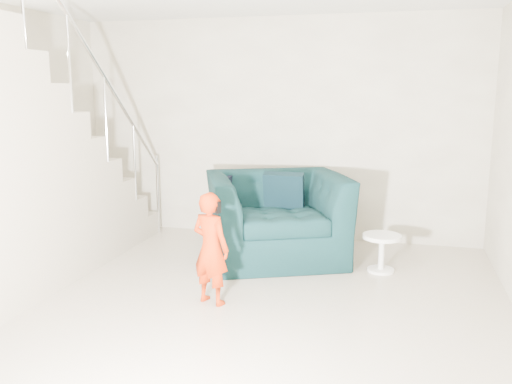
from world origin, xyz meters
TOP-DOWN VIEW (x-y plane):
  - floor at (0.00, 0.00)m, footprint 5.50×5.50m
  - back_wall at (0.00, 2.75)m, footprint 5.00×0.00m
  - armchair at (0.23, 1.79)m, footprint 1.82×1.73m
  - toddler at (-0.05, 0.41)m, footprint 0.42×0.34m
  - side_table at (1.36, 1.63)m, footprint 0.39×0.39m
  - staircase at (-2.00, 0.55)m, footprint 1.02×3.03m
  - cushion at (0.26, 2.00)m, footprint 0.45×0.21m
  - throw at (-0.36, 1.77)m, footprint 0.05×0.50m
  - phone at (0.03, 0.41)m, footprint 0.04×0.05m

SIDE VIEW (x-z plane):
  - floor at x=0.00m, z-range 0.00..0.00m
  - side_table at x=1.36m, z-range 0.07..0.45m
  - armchair at x=0.23m, z-range 0.00..0.93m
  - toddler at x=-0.05m, z-range 0.00..0.99m
  - throw at x=-0.36m, z-range 0.30..0.87m
  - cushion at x=0.26m, z-range 0.49..0.93m
  - phone at x=0.03m, z-range 0.81..0.91m
  - staircase at x=-2.00m, z-range -0.86..2.76m
  - back_wall at x=0.00m, z-range -1.15..3.85m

